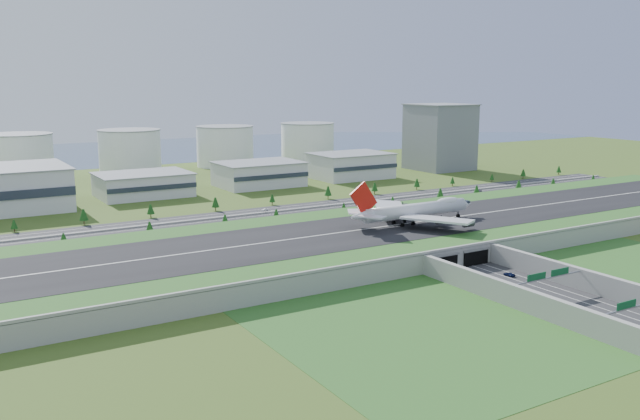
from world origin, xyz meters
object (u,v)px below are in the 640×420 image
car_2 (509,274)px  car_6 (479,191)px  car_5 (360,198)px  boeing_747 (415,210)px  fuel_tank_a (19,158)px  car_1 (572,313)px  car_7 (264,210)px  car_0 (490,286)px  office_tower (440,137)px

car_2 → car_6: (135.01, 157.00, 0.09)m
car_5 → boeing_747: bearing=-0.2°
car_6 → car_5: bearing=61.0°
car_2 → car_5: bearing=-108.7°
fuel_tank_a → car_6: 344.97m
car_1 → car_7: car_1 is taller
boeing_747 → car_0: 80.31m
office_tower → boeing_747: size_ratio=0.74×
office_tower → car_1: office_tower is taller
fuel_tank_a → car_6: fuel_tank_a is taller
car_2 → car_5: 179.52m
office_tower → boeing_747: (-184.44, -195.82, -13.02)m
car_5 → car_7: bearing=-67.0°
office_tower → fuel_tank_a: 340.18m
car_5 → car_6: (87.67, -16.16, 0.04)m
office_tower → car_0: office_tower is taller
car_5 → car_2: bearing=5.4°
fuel_tank_a → car_0: size_ratio=12.80×
fuel_tank_a → boeing_747: size_ratio=0.67×
boeing_747 → car_5: bearing=68.8°
office_tower → car_6: bearing=-117.9°
car_0 → car_6: size_ratio=0.70×
car_0 → car_7: bearing=105.8°
boeing_747 → car_0: bearing=-108.2°
office_tower → car_1: bearing=-124.1°
fuel_tank_a → car_2: size_ratio=10.13×
car_2 → car_7: car_2 is taller
boeing_747 → car_7: 107.24m
car_1 → car_7: bearing=111.5°
car_0 → car_6: car_6 is taller
boeing_747 → car_5: 113.04m
car_0 → car_1: (0.88, -35.97, 0.16)m
car_2 → car_7: (-23.00, 170.35, -0.02)m
office_tower → car_5: bearing=-147.8°
office_tower → fuel_tank_a: size_ratio=1.10×
car_2 → car_6: car_6 is taller
office_tower → car_2: 327.47m
car_2 → car_6: 207.07m
car_2 → car_5: (47.34, 173.16, 0.05)m
car_5 → car_6: size_ratio=0.80×
boeing_747 → car_6: size_ratio=13.22×
office_tower → car_2: office_tower is taller
car_5 → car_7: 70.40m
office_tower → car_1: 371.80m
car_2 → car_7: bearing=-85.7°
fuel_tank_a → car_0: bearing=-73.9°
car_1 → car_6: 250.68m
fuel_tank_a → car_5: (175.69, -206.02, -16.64)m
boeing_747 → car_1: size_ratio=14.84×
boeing_747 → car_0: (-24.37, -75.29, -13.70)m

